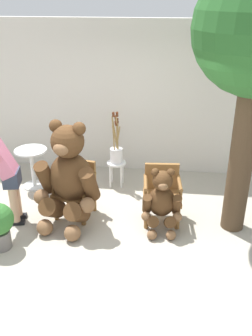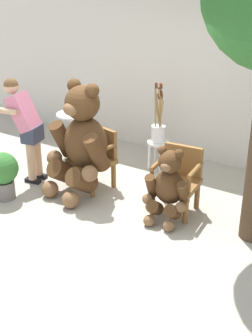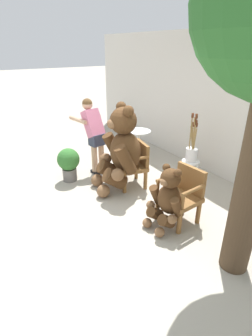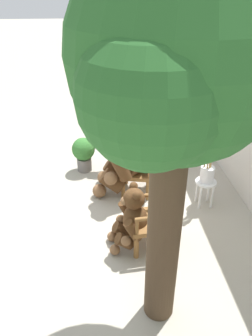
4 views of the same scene
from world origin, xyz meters
name	(u,v)px [view 1 (image 1 of 4)]	position (x,y,z in m)	size (l,w,h in m)	color
ground_plane	(113,238)	(0.00, 0.00, 0.00)	(60.00, 60.00, 0.00)	#A8A091
back_wall	(131,99)	(0.00, 2.40, 1.40)	(10.00, 0.16, 2.80)	beige
wooden_chair_left	(76,187)	(-0.66, 0.60, 0.46)	(0.65, 0.62, 0.86)	brown
wooden_chair_right	(162,192)	(0.67, 0.60, 0.46)	(0.60, 0.56, 0.86)	brown
teddy_bear_large	(68,176)	(-0.69, 0.34, 0.79)	(1.00, 0.99, 1.61)	#4C3019
teddy_bear_small	(162,201)	(0.68, 0.31, 0.48)	(0.59, 0.57, 0.98)	#4C3019
person_visitor	(3,168)	(-1.62, 0.24, 0.91)	(0.75, 0.57, 1.54)	black
white_stool	(116,167)	(-0.17, 1.60, 0.36)	(0.34, 0.34, 0.46)	white
brush_bucket	(116,151)	(-0.17, 1.60, 0.67)	(0.22, 0.22, 0.93)	white
round_side_table	(32,164)	(-1.64, 1.37, 0.45)	(0.56, 0.56, 0.72)	silver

